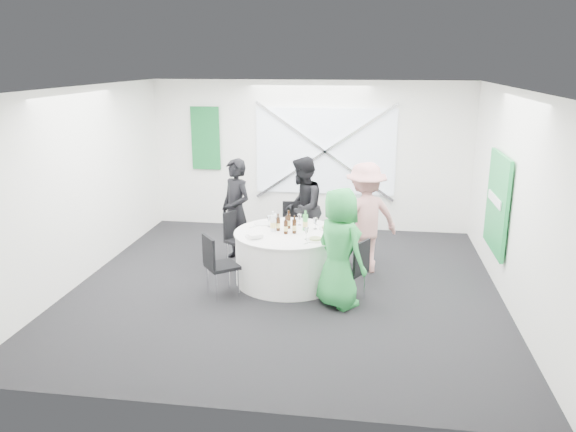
# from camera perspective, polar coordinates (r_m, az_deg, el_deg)

# --- Properties ---
(floor) EXTENTS (6.00, 6.00, 0.00)m
(floor) POSITION_cam_1_polar(r_m,az_deg,el_deg) (8.17, -0.20, -7.15)
(floor) COLOR black
(floor) RESTS_ON ground
(ceiling) EXTENTS (6.00, 6.00, 0.00)m
(ceiling) POSITION_cam_1_polar(r_m,az_deg,el_deg) (7.54, -0.23, 12.87)
(ceiling) COLOR white
(ceiling) RESTS_ON wall_back
(wall_back) EXTENTS (6.00, 0.00, 6.00)m
(wall_back) POSITION_cam_1_polar(r_m,az_deg,el_deg) (10.65, 2.19, 6.12)
(wall_back) COLOR white
(wall_back) RESTS_ON floor
(wall_front) EXTENTS (6.00, 0.00, 6.00)m
(wall_front) POSITION_cam_1_polar(r_m,az_deg,el_deg) (4.91, -5.44, -5.52)
(wall_front) COLOR white
(wall_front) RESTS_ON floor
(wall_left) EXTENTS (0.00, 6.00, 6.00)m
(wall_left) POSITION_cam_1_polar(r_m,az_deg,el_deg) (8.69, -20.21, 2.96)
(wall_left) COLOR white
(wall_left) RESTS_ON floor
(wall_right) EXTENTS (0.00, 6.00, 6.00)m
(wall_right) POSITION_cam_1_polar(r_m,az_deg,el_deg) (7.88, 21.91, 1.55)
(wall_right) COLOR white
(wall_right) RESTS_ON floor
(window_panel) EXTENTS (2.60, 0.03, 1.60)m
(window_panel) POSITION_cam_1_polar(r_m,az_deg,el_deg) (10.57, 3.80, 6.57)
(window_panel) COLOR silver
(window_panel) RESTS_ON wall_back
(window_brace_a) EXTENTS (2.63, 0.05, 1.84)m
(window_brace_a) POSITION_cam_1_polar(r_m,az_deg,el_deg) (10.53, 3.79, 6.54)
(window_brace_a) COLOR silver
(window_brace_a) RESTS_ON window_panel
(window_brace_b) EXTENTS (2.63, 0.05, 1.84)m
(window_brace_b) POSITION_cam_1_polar(r_m,az_deg,el_deg) (10.53, 3.79, 6.54)
(window_brace_b) COLOR silver
(window_brace_b) RESTS_ON window_panel
(green_banner) EXTENTS (0.55, 0.04, 1.20)m
(green_banner) POSITION_cam_1_polar(r_m,az_deg,el_deg) (10.95, -8.38, 7.82)
(green_banner) COLOR #156C34
(green_banner) RESTS_ON wall_back
(green_sign) EXTENTS (0.05, 1.20, 1.40)m
(green_sign) POSITION_cam_1_polar(r_m,az_deg,el_deg) (8.48, 20.48, 1.25)
(green_sign) COLOR green
(green_sign) RESTS_ON wall_right
(banquet_table) EXTENTS (1.56, 1.56, 0.76)m
(banquet_table) POSITION_cam_1_polar(r_m,az_deg,el_deg) (8.21, 0.00, -4.16)
(banquet_table) COLOR white
(banquet_table) RESTS_ON floor
(chair_back) EXTENTS (0.43, 0.44, 0.90)m
(chair_back) POSITION_cam_1_polar(r_m,az_deg,el_deg) (9.26, 0.59, -0.91)
(chair_back) COLOR black
(chair_back) RESTS_ON floor
(chair_back_left) EXTENTS (0.55, 0.55, 0.88)m
(chair_back_left) POSITION_cam_1_polar(r_m,az_deg,el_deg) (8.82, -5.12, -1.90)
(chair_back_left) COLOR black
(chair_back_left) RESTS_ON floor
(chair_back_right) EXTENTS (0.60, 0.60, 0.95)m
(chair_back_right) POSITION_cam_1_polar(r_m,az_deg,el_deg) (8.61, 6.40, -2.06)
(chair_back_right) COLOR black
(chair_back_right) RESTS_ON floor
(chair_front_right) EXTENTS (0.54, 0.54, 0.86)m
(chair_front_right) POSITION_cam_1_polar(r_m,az_deg,el_deg) (7.57, 6.75, -5.05)
(chair_front_right) COLOR black
(chair_front_right) RESTS_ON floor
(chair_front_left) EXTENTS (0.56, 0.56, 0.88)m
(chair_front_left) POSITION_cam_1_polar(r_m,az_deg,el_deg) (7.71, -7.26, -4.58)
(chair_front_left) COLOR black
(chair_front_left) RESTS_ON floor
(person_man_back_left) EXTENTS (0.72, 0.69, 1.67)m
(person_man_back_left) POSITION_cam_1_polar(r_m,az_deg,el_deg) (8.98, -5.30, 0.55)
(person_man_back_left) COLOR black
(person_man_back_left) RESTS_ON floor
(person_man_back) EXTENTS (0.50, 0.84, 1.67)m
(person_man_back) POSITION_cam_1_polar(r_m,az_deg,el_deg) (9.09, 1.46, 0.81)
(person_man_back) COLOR black
(person_man_back) RESTS_ON floor
(person_woman_pink) EXTENTS (1.21, 0.96, 1.70)m
(person_woman_pink) POSITION_cam_1_polar(r_m,az_deg,el_deg) (8.53, 7.81, -0.23)
(person_woman_pink) COLOR tan
(person_woman_pink) RESTS_ON floor
(person_woman_green) EXTENTS (0.92, 0.90, 1.60)m
(person_woman_green) POSITION_cam_1_polar(r_m,az_deg,el_deg) (7.32, 5.25, -3.27)
(person_woman_green) COLOR green
(person_woman_green) RESTS_ON floor
(plate_back) EXTENTS (0.24, 0.24, 0.01)m
(plate_back) POSITION_cam_1_polar(r_m,az_deg,el_deg) (8.66, 0.41, -0.41)
(plate_back) COLOR silver
(plate_back) RESTS_ON banquet_table
(plate_back_left) EXTENTS (0.26, 0.26, 0.01)m
(plate_back_left) POSITION_cam_1_polar(r_m,az_deg,el_deg) (8.49, -2.58, -0.76)
(plate_back_left) COLOR silver
(plate_back_left) RESTS_ON banquet_table
(plate_back_right) EXTENTS (0.25, 0.25, 0.04)m
(plate_back_right) POSITION_cam_1_polar(r_m,az_deg,el_deg) (8.25, 4.04, -1.23)
(plate_back_right) COLOR silver
(plate_back_right) RESTS_ON banquet_table
(plate_front_right) EXTENTS (0.25, 0.25, 0.04)m
(plate_front_right) POSITION_cam_1_polar(r_m,az_deg,el_deg) (7.72, 2.80, -2.40)
(plate_front_right) COLOR silver
(plate_front_right) RESTS_ON banquet_table
(plate_front_left) EXTENTS (0.26, 0.26, 0.01)m
(plate_front_left) POSITION_cam_1_polar(r_m,az_deg,el_deg) (7.89, -3.44, -2.07)
(plate_front_left) COLOR silver
(plate_front_left) RESTS_ON banquet_table
(napkin) EXTENTS (0.22, 0.20, 0.05)m
(napkin) POSITION_cam_1_polar(r_m,az_deg,el_deg) (7.80, -3.34, -2.03)
(napkin) COLOR white
(napkin) RESTS_ON plate_front_left
(beer_bottle_a) EXTENTS (0.06, 0.06, 0.26)m
(beer_bottle_a) POSITION_cam_1_polar(r_m,az_deg,el_deg) (8.14, -1.01, -0.83)
(beer_bottle_a) COLOR #361A09
(beer_bottle_a) RESTS_ON banquet_table
(beer_bottle_b) EXTENTS (0.06, 0.06, 0.28)m
(beer_bottle_b) POSITION_cam_1_polar(r_m,az_deg,el_deg) (8.23, 0.06, -0.56)
(beer_bottle_b) COLOR #361A09
(beer_bottle_b) RESTS_ON banquet_table
(beer_bottle_c) EXTENTS (0.06, 0.06, 0.27)m
(beer_bottle_c) POSITION_cam_1_polar(r_m,az_deg,el_deg) (8.00, 0.65, -1.07)
(beer_bottle_c) COLOR #361A09
(beer_bottle_c) RESTS_ON banquet_table
(beer_bottle_d) EXTENTS (0.06, 0.06, 0.26)m
(beer_bottle_d) POSITION_cam_1_polar(r_m,az_deg,el_deg) (7.98, -0.22, -1.14)
(beer_bottle_d) COLOR #361A09
(beer_bottle_d) RESTS_ON banquet_table
(green_water_bottle) EXTENTS (0.08, 0.08, 0.29)m
(green_water_bottle) POSITION_cam_1_polar(r_m,az_deg,el_deg) (8.15, 1.76, -0.68)
(green_water_bottle) COLOR green
(green_water_bottle) RESTS_ON banquet_table
(clear_water_bottle) EXTENTS (0.08, 0.08, 0.30)m
(clear_water_bottle) POSITION_cam_1_polar(r_m,az_deg,el_deg) (8.10, -1.54, -0.77)
(clear_water_bottle) COLOR silver
(clear_water_bottle) RESTS_ON banquet_table
(wine_glass_a) EXTENTS (0.07, 0.07, 0.17)m
(wine_glass_a) POSITION_cam_1_polar(r_m,az_deg,el_deg) (8.41, -1.33, -0.08)
(wine_glass_a) COLOR white
(wine_glass_a) RESTS_ON banquet_table
(wine_glass_b) EXTENTS (0.07, 0.07, 0.17)m
(wine_glass_b) POSITION_cam_1_polar(r_m,az_deg,el_deg) (8.39, 1.18, -0.11)
(wine_glass_b) COLOR white
(wine_glass_b) RESTS_ON banquet_table
(wine_glass_c) EXTENTS (0.07, 0.07, 0.17)m
(wine_glass_c) POSITION_cam_1_polar(r_m,az_deg,el_deg) (8.20, 2.79, -0.50)
(wine_glass_c) COLOR white
(wine_glass_c) RESTS_ON banquet_table
(wine_glass_d) EXTENTS (0.07, 0.07, 0.17)m
(wine_glass_d) POSITION_cam_1_polar(r_m,az_deg,el_deg) (7.73, 1.89, -1.52)
(wine_glass_d) COLOR white
(wine_glass_d) RESTS_ON banquet_table
(wine_glass_e) EXTENTS (0.07, 0.07, 0.17)m
(wine_glass_e) POSITION_cam_1_polar(r_m,az_deg,el_deg) (8.31, -1.96, -0.28)
(wine_glass_e) COLOR white
(wine_glass_e) RESTS_ON banquet_table
(fork_a) EXTENTS (0.09, 0.13, 0.01)m
(fork_a) POSITION_cam_1_polar(r_m,az_deg,el_deg) (8.18, 4.01, -1.47)
(fork_a) COLOR silver
(fork_a) RESTS_ON banquet_table
(knife_a) EXTENTS (0.10, 0.13, 0.01)m
(knife_a) POSITION_cam_1_polar(r_m,az_deg,el_deg) (8.48, 2.85, -0.82)
(knife_a) COLOR silver
(knife_a) RESTS_ON banquet_table
(fork_b) EXTENTS (0.10, 0.13, 0.01)m
(fork_b) POSITION_cam_1_polar(r_m,az_deg,el_deg) (7.61, 2.01, -2.76)
(fork_b) COLOR silver
(fork_b) RESTS_ON banquet_table
(knife_b) EXTENTS (0.12, 0.12, 0.01)m
(knife_b) POSITION_cam_1_polar(r_m,az_deg,el_deg) (7.79, 3.46, -2.34)
(knife_b) COLOR silver
(knife_b) RESTS_ON banquet_table
(fork_c) EXTENTS (0.10, 0.13, 0.01)m
(fork_c) POSITION_cam_1_polar(r_m,az_deg,el_deg) (8.58, -1.91, -0.62)
(fork_c) COLOR silver
(fork_c) RESTS_ON banquet_table
(knife_c) EXTENTS (0.10, 0.13, 0.01)m
(knife_c) POSITION_cam_1_polar(r_m,az_deg,el_deg) (8.34, -3.59, -1.12)
(knife_c) COLOR silver
(knife_c) RESTS_ON banquet_table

